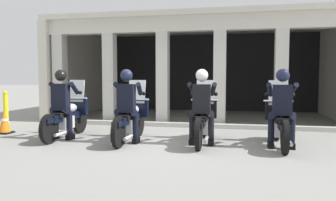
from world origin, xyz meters
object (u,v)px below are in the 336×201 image
at_px(police_officer_far_left, 61,98).
at_px(police_officer_center_left, 127,100).
at_px(motorcycle_far_left, 68,116).
at_px(bollard_kerbside, 6,108).
at_px(police_officer_center_right, 202,100).
at_px(motorcycle_far_right, 280,122).
at_px(motorcycle_center_left, 131,118).
at_px(traffic_cone_flank, 5,122).
at_px(motorcycle_center_right, 203,119).
at_px(police_officer_far_right, 282,101).

xyz_separation_m(police_officer_far_left, police_officer_center_left, (1.59, -0.10, 0.00)).
bearing_deg(motorcycle_far_left, bollard_kerbside, 142.82).
relative_size(police_officer_center_right, motorcycle_far_right, 0.78).
bearing_deg(police_officer_center_right, motorcycle_far_left, 171.16).
bearing_deg(motorcycle_center_left, traffic_cone_flank, 168.06).
relative_size(police_officer_far_left, traffic_cone_flank, 2.69).
relative_size(police_officer_far_left, police_officer_center_right, 1.00).
xyz_separation_m(motorcycle_far_left, police_officer_far_left, (-0.00, -0.28, 0.44)).
bearing_deg(motorcycle_far_right, police_officer_far_left, -176.23).
bearing_deg(traffic_cone_flank, motorcycle_center_right, -1.13).
bearing_deg(motorcycle_far_right, traffic_cone_flank, 179.18).
distance_m(motorcycle_far_left, motorcycle_center_left, 1.59).
xyz_separation_m(motorcycle_far_left, police_officer_far_right, (4.77, -0.26, 0.44)).
xyz_separation_m(motorcycle_center_right, police_officer_center_right, (-0.00, -0.28, 0.44)).
relative_size(motorcycle_center_right, motorcycle_far_right, 1.00).
bearing_deg(motorcycle_far_left, traffic_cone_flank, 167.40).
bearing_deg(motorcycle_center_right, bollard_kerbside, 161.40).
height_order(motorcycle_center_left, police_officer_far_right, police_officer_far_right).
relative_size(police_officer_far_left, motorcycle_center_left, 0.78).
relative_size(motorcycle_far_right, police_officer_far_right, 1.29).
bearing_deg(police_officer_center_right, motorcycle_far_right, 5.65).
bearing_deg(traffic_cone_flank, police_officer_center_left, -8.53).
height_order(motorcycle_center_left, motorcycle_center_right, same).
distance_m(police_officer_center_left, police_officer_far_right, 3.18).
bearing_deg(police_officer_center_left, bollard_kerbside, 148.23).
height_order(police_officer_far_left, motorcycle_center_left, police_officer_far_left).
bearing_deg(motorcycle_center_left, motorcycle_far_left, 168.29).
distance_m(motorcycle_far_left, motorcycle_center_right, 3.18).
distance_m(motorcycle_far_right, bollard_kerbside, 7.84).
bearing_deg(bollard_kerbside, police_officer_far_right, -13.51).
height_order(police_officer_center_left, motorcycle_center_right, police_officer_center_left).
height_order(motorcycle_center_right, motorcycle_far_right, same).
bearing_deg(bollard_kerbside, motorcycle_center_right, -14.34).
distance_m(police_officer_far_left, police_officer_far_right, 4.77).
xyz_separation_m(police_officer_center_left, police_officer_center_right, (1.59, 0.13, 0.00)).
xyz_separation_m(motorcycle_center_left, police_officer_center_right, (1.59, -0.15, 0.44)).
relative_size(police_officer_center_left, bollard_kerbside, 1.58).
relative_size(motorcycle_far_left, police_officer_center_right, 1.29).
distance_m(motorcycle_center_left, police_officer_far_right, 3.21).
distance_m(motorcycle_center_right, police_officer_center_right, 0.52).
relative_size(police_officer_far_left, bollard_kerbside, 1.58).
height_order(police_officer_far_left, police_officer_center_right, same).
relative_size(motorcycle_far_right, traffic_cone_flank, 3.46).
relative_size(motorcycle_center_left, police_officer_center_left, 1.29).
bearing_deg(police_officer_far_right, motorcycle_far_right, 89.82).
height_order(motorcycle_far_right, police_officer_far_right, police_officer_far_right).
bearing_deg(motorcycle_center_left, police_officer_far_right, -11.00).
distance_m(police_officer_far_right, bollard_kerbside, 7.91).
relative_size(motorcycle_center_right, police_officer_far_right, 1.29).
bearing_deg(police_officer_far_left, police_officer_far_right, -8.29).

